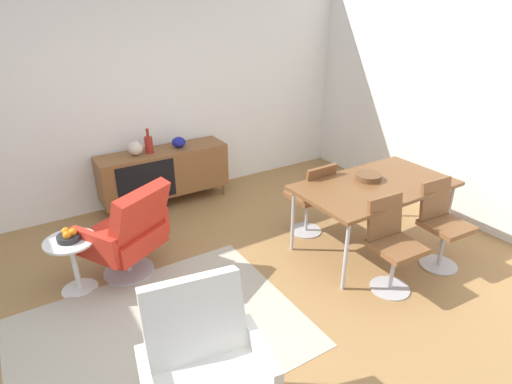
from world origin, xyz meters
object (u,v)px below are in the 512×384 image
sideboard (164,171)px  dining_table (375,188)px  vase_sculptural_dark (149,144)px  dining_chair_front_left (392,242)px  dining_chair_front_right (442,221)px  fruit_bowl (69,236)px  lounge_chair_red (128,232)px  vase_ceramic_small (135,148)px  dining_chair_back_left (311,196)px  vase_cobalt (179,142)px  armchair_black_shell (204,367)px  wooden_bowl_on_table (368,177)px  side_table_round (74,259)px

sideboard → dining_table: dining_table is taller
vase_sculptural_dark → dining_chair_front_left: (1.24, -2.72, -0.36)m
dining_chair_front_left → dining_chair_front_right: bearing=-0.0°
fruit_bowl → lounge_chair_red: bearing=-3.9°
vase_ceramic_small → dining_chair_back_left: vase_ceramic_small is taller
dining_chair_back_left → fruit_bowl: size_ratio=4.28×
sideboard → vase_cobalt: (0.23, 0.00, 0.35)m
dining_chair_front_right → armchair_black_shell: bearing=-172.2°
sideboard → dining_chair_front_left: (1.08, -2.72, 0.03)m
vase_cobalt → fruit_bowl: (-1.56, -1.27, -0.22)m
dining_chair_front_left → lounge_chair_red: 2.38m
wooden_bowl_on_table → dining_chair_back_left: dining_chair_back_left is taller
wooden_bowl_on_table → vase_sculptural_dark: bearing=128.0°
sideboard → vase_cobalt: size_ratio=9.27×
vase_cobalt → dining_chair_front_left: size_ratio=0.20×
dining_chair_front_left → dining_chair_back_left: bearing=90.2°
dining_chair_front_left → vase_cobalt: bearing=107.5°
vase_ceramic_small → dining_table: vase_ceramic_small is taller
dining_chair_front_left → side_table_round: (-2.42, 1.45, -0.15)m
lounge_chair_red → fruit_bowl: (-0.49, 0.03, 0.09)m
lounge_chair_red → fruit_bowl: 0.50m
vase_cobalt → dining_chair_front_left: bearing=-72.5°
dining_table → dining_chair_front_left: dining_chair_front_left is taller
vase_cobalt → dining_chair_front_right: 3.15m
wooden_bowl_on_table → dining_chair_front_right: size_ratio=0.30×
fruit_bowl → vase_cobalt: bearing=39.2°
vase_ceramic_small → dining_chair_front_left: size_ratio=0.21×
vase_ceramic_small → wooden_bowl_on_table: (1.76, -2.04, -0.03)m
vase_sculptural_dark → dining_chair_front_right: 3.36m
vase_sculptural_dark → dining_chair_front_left: size_ratio=0.35×
vase_cobalt → dining_chair_front_right: bearing=-60.2°
dining_chair_back_left → fruit_bowl: dining_chair_back_left is taller
sideboard → vase_cobalt: 0.41m
vase_ceramic_small → dining_chair_front_right: (2.11, -2.72, -0.33)m
dining_chair_back_left → side_table_round: size_ratio=1.65×
vase_cobalt → dining_chair_back_left: 1.84m
dining_chair_front_right → side_table_round: 3.44m
wooden_bowl_on_table → side_table_round: (-2.77, 0.77, -0.45)m
armchair_black_shell → fruit_bowl: bearing=102.7°
vase_cobalt → dining_chair_front_left: (0.86, -2.72, -0.32)m
side_table_round → vase_ceramic_small: bearing=51.5°
dining_chair_back_left → lounge_chair_red: 1.94m
wooden_bowl_on_table → dining_chair_front_right: (0.34, -0.68, -0.30)m
vase_cobalt → lounge_chair_red: bearing=-129.1°
lounge_chair_red → sideboard: bearing=57.4°
dining_table → dining_chair_front_right: 0.70m
vase_ceramic_small → fruit_bowl: size_ratio=0.88×
side_table_round → sideboard: bearing=43.6°
dining_chair_front_left → dining_chair_back_left: size_ratio=1.00×
sideboard → fruit_bowl: bearing=-136.3°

